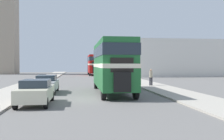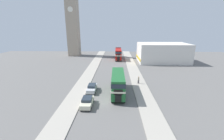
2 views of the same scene
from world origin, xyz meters
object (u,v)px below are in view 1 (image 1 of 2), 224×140
bus_distant (94,63)px  pedestrian_walking (151,76)px  car_parked_near (36,92)px  car_parked_mid (47,84)px  double_decker_bus (112,63)px

bus_distant → pedestrian_walking: bearing=-81.3°
car_parked_near → pedestrian_walking: size_ratio=2.26×
bus_distant → car_parked_mid: bus_distant is taller
double_decker_bus → car_parked_near: size_ratio=2.51×
bus_distant → double_decker_bus: bearing=-90.9°
bus_distant → car_parked_near: bus_distant is taller
bus_distant → car_parked_near: bearing=-98.3°
double_decker_bus → car_parked_mid: size_ratio=2.44×
bus_distant → car_parked_near: (-5.89, -40.14, -1.86)m
car_parked_mid → pedestrian_walking: size_ratio=2.33×
car_parked_mid → pedestrian_walking: (10.49, 4.67, 0.36)m
double_decker_bus → pedestrian_walking: 7.53m
car_parked_mid → pedestrian_walking: 11.49m
car_parked_near → car_parked_mid: (-0.13, 6.14, -0.00)m
double_decker_bus → car_parked_mid: (-5.50, 0.78, -1.77)m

